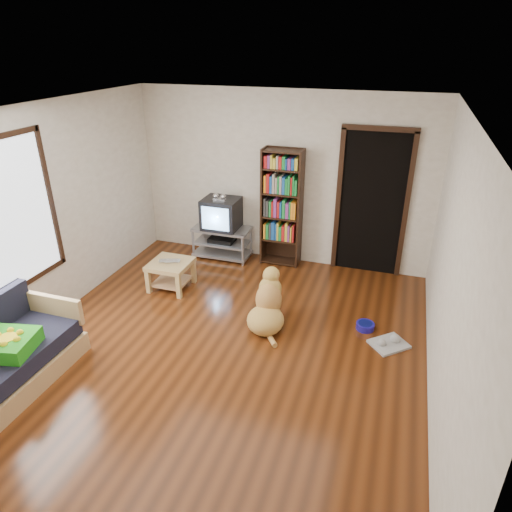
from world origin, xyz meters
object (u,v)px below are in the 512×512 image
(tv_stand, at_px, (222,241))
(dog, at_px, (268,306))
(green_cushion, at_px, (9,344))
(laptop, at_px, (169,262))
(crt_tv, at_px, (222,213))
(coffee_table, at_px, (171,270))
(grey_rag, at_px, (389,344))
(dog_bowl, at_px, (365,326))
(bookshelf, at_px, (282,202))

(tv_stand, height_order, dog, dog)
(green_cushion, relative_size, laptop, 1.63)
(crt_tv, bearing_deg, dog, -52.85)
(crt_tv, height_order, coffee_table, crt_tv)
(grey_rag, distance_m, crt_tv, 3.27)
(laptop, distance_m, grey_rag, 3.09)
(green_cushion, height_order, tv_stand, green_cushion)
(green_cushion, xyz_separation_m, crt_tv, (0.85, 3.50, 0.25))
(tv_stand, relative_size, coffee_table, 1.64)
(green_cushion, height_order, dog_bowl, green_cushion)
(grey_rag, relative_size, crt_tv, 0.69)
(dog_bowl, distance_m, dog, 1.22)
(green_cushion, bearing_deg, grey_rag, 14.79)
(tv_stand, xyz_separation_m, coffee_table, (-0.30, -1.18, 0.01))
(laptop, bearing_deg, crt_tv, 57.81)
(grey_rag, height_order, dog, dog)
(crt_tv, distance_m, bookshelf, 0.99)
(grey_rag, bearing_deg, laptop, 172.26)
(dog_bowl, bearing_deg, crt_tv, 150.15)
(laptop, distance_m, tv_stand, 1.26)
(green_cushion, relative_size, coffee_table, 0.85)
(green_cushion, height_order, grey_rag, green_cushion)
(dog, bearing_deg, green_cushion, -139.09)
(grey_rag, relative_size, dog, 0.47)
(green_cushion, xyz_separation_m, tv_stand, (0.85, 3.48, -0.23))
(crt_tv, relative_size, bookshelf, 0.32)
(tv_stand, bearing_deg, crt_tv, 90.00)
(grey_rag, distance_m, tv_stand, 3.19)
(bookshelf, xyz_separation_m, coffee_table, (-1.25, -1.27, -0.72))
(dog_bowl, distance_m, bookshelf, 2.29)
(grey_rag, relative_size, tv_stand, 0.44)
(dog_bowl, relative_size, tv_stand, 0.24)
(tv_stand, xyz_separation_m, bookshelf, (0.95, 0.09, 0.73))
(laptop, bearing_deg, tv_stand, 57.57)
(tv_stand, relative_size, bookshelf, 0.50)
(bookshelf, height_order, coffee_table, bookshelf)
(dog, bearing_deg, crt_tv, 127.15)
(coffee_table, bearing_deg, green_cushion, -103.40)
(grey_rag, xyz_separation_m, tv_stand, (-2.73, 1.62, 0.25))
(dog_bowl, relative_size, bookshelf, 0.12)
(dog, bearing_deg, tv_stand, 127.52)
(coffee_table, height_order, dog, dog)
(green_cushion, distance_m, dog_bowl, 3.92)
(dog_bowl, relative_size, crt_tv, 0.38)
(grey_rag, relative_size, coffee_table, 0.73)
(tv_stand, height_order, bookshelf, bookshelf)
(laptop, relative_size, dog_bowl, 1.30)
(grey_rag, bearing_deg, coffee_table, 171.71)
(grey_rag, bearing_deg, dog, -179.05)
(crt_tv, bearing_deg, tv_stand, -90.00)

